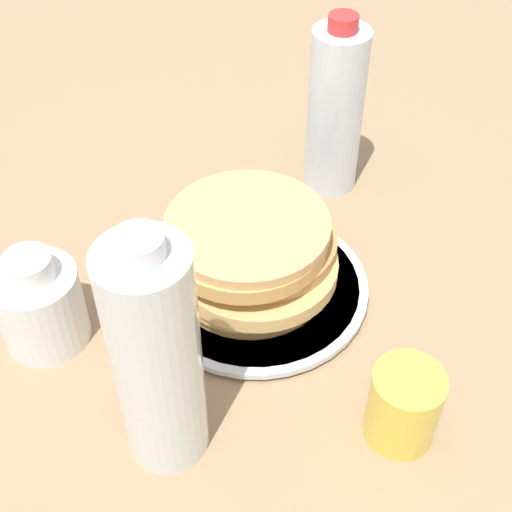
{
  "coord_description": "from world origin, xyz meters",
  "views": [
    {
      "loc": [
        0.35,
        -0.41,
        0.57
      ],
      "look_at": [
        0.01,
        -0.01,
        0.05
      ],
      "focal_mm": 50.0,
      "sensor_mm": 36.0,
      "label": 1
    }
  ],
  "objects_px": {
    "plate": "(256,287)",
    "water_bottle_near": "(335,111)",
    "water_bottle_mid": "(157,358)",
    "cream_jug": "(40,304)",
    "pancake_stack": "(252,254)",
    "juice_glass": "(404,406)"
  },
  "relations": [
    {
      "from": "cream_jug",
      "to": "juice_glass",
      "type": "bearing_deg",
      "value": 22.86
    },
    {
      "from": "pancake_stack",
      "to": "cream_jug",
      "type": "xyz_separation_m",
      "value": [
        -0.12,
        -0.18,
        -0.01
      ]
    },
    {
      "from": "pancake_stack",
      "to": "water_bottle_mid",
      "type": "xyz_separation_m",
      "value": [
        0.06,
        -0.19,
        0.06
      ]
    },
    {
      "from": "pancake_stack",
      "to": "water_bottle_near",
      "type": "xyz_separation_m",
      "value": [
        -0.05,
        0.21,
        0.05
      ]
    },
    {
      "from": "water_bottle_near",
      "to": "water_bottle_mid",
      "type": "bearing_deg",
      "value": -73.79
    },
    {
      "from": "plate",
      "to": "cream_jug",
      "type": "relative_size",
      "value": 2.19
    },
    {
      "from": "cream_jug",
      "to": "pancake_stack",
      "type": "bearing_deg",
      "value": 57.6
    },
    {
      "from": "plate",
      "to": "pancake_stack",
      "type": "height_order",
      "value": "pancake_stack"
    },
    {
      "from": "water_bottle_near",
      "to": "water_bottle_mid",
      "type": "relative_size",
      "value": 0.89
    },
    {
      "from": "pancake_stack",
      "to": "cream_jug",
      "type": "relative_size",
      "value": 1.66
    },
    {
      "from": "water_bottle_mid",
      "to": "plate",
      "type": "bearing_deg",
      "value": 107.47
    },
    {
      "from": "juice_glass",
      "to": "water_bottle_near",
      "type": "relative_size",
      "value": 0.35
    },
    {
      "from": "plate",
      "to": "juice_glass",
      "type": "xyz_separation_m",
      "value": [
        0.21,
        -0.05,
        0.03
      ]
    },
    {
      "from": "plate",
      "to": "cream_jug",
      "type": "height_order",
      "value": "cream_jug"
    },
    {
      "from": "plate",
      "to": "juice_glass",
      "type": "relative_size",
      "value": 3.06
    },
    {
      "from": "juice_glass",
      "to": "water_bottle_mid",
      "type": "relative_size",
      "value": 0.32
    },
    {
      "from": "juice_glass",
      "to": "cream_jug",
      "type": "relative_size",
      "value": 0.72
    },
    {
      "from": "water_bottle_near",
      "to": "plate",
      "type": "bearing_deg",
      "value": -74.95
    },
    {
      "from": "cream_jug",
      "to": "water_bottle_mid",
      "type": "relative_size",
      "value": 0.44
    },
    {
      "from": "juice_glass",
      "to": "cream_jug",
      "type": "xyz_separation_m",
      "value": [
        -0.33,
        -0.14,
        0.01
      ]
    },
    {
      "from": "plate",
      "to": "juice_glass",
      "type": "distance_m",
      "value": 0.22
    },
    {
      "from": "plate",
      "to": "water_bottle_near",
      "type": "distance_m",
      "value": 0.24
    }
  ]
}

